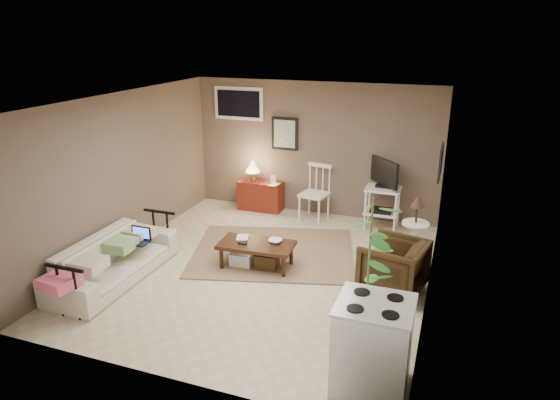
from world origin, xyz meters
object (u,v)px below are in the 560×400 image
at_px(coffee_table, 256,253).
at_px(potted_plant, 369,263).
at_px(tv_stand, 383,192).
at_px(armchair, 393,264).
at_px(red_console, 260,193).
at_px(sofa, 113,253).
at_px(stove, 373,346).
at_px(side_table, 416,221).
at_px(spindle_chair, 315,195).

height_order(coffee_table, potted_plant, potted_plant).
relative_size(tv_stand, armchair, 1.58).
xyz_separation_m(red_console, tv_stand, (2.30, -0.16, 0.31)).
xyz_separation_m(sofa, armchair, (3.61, 0.98, -0.01)).
distance_m(red_console, potted_plant, 4.30).
bearing_deg(armchair, coffee_table, -77.31).
bearing_deg(stove, armchair, 91.99).
bearing_deg(coffee_table, stove, -44.40).
bearing_deg(armchair, tv_stand, -154.25).
distance_m(sofa, armchair, 3.74).
distance_m(sofa, potted_plant, 3.49).
distance_m(sofa, side_table, 4.25).
relative_size(tv_stand, stove, 1.33).
distance_m(side_table, armchair, 1.00).
distance_m(red_console, armchair, 3.60).
bearing_deg(spindle_chair, sofa, -121.83).
bearing_deg(coffee_table, armchair, -0.28).
relative_size(spindle_chair, tv_stand, 0.82).
bearing_deg(sofa, armchair, -74.82).
relative_size(sofa, tv_stand, 1.65).
xyz_separation_m(sofa, spindle_chair, (1.93, 3.11, 0.07)).
xyz_separation_m(spindle_chair, tv_stand, (1.19, -0.01, 0.18)).
relative_size(side_table, potted_plant, 0.63).
bearing_deg(sofa, red_console, -14.16).
bearing_deg(sofa, potted_plant, -91.64).
xyz_separation_m(armchair, stove, (0.07, -1.94, 0.07)).
bearing_deg(tv_stand, sofa, -135.20).
distance_m(red_console, stove, 5.10).
distance_m(coffee_table, spindle_chair, 2.15).
bearing_deg(sofa, side_table, -62.94).
distance_m(spindle_chair, potted_plant, 3.58).
xyz_separation_m(tv_stand, potted_plant, (0.33, -3.20, 0.23)).
distance_m(tv_stand, potted_plant, 3.23).
relative_size(sofa, stove, 2.20).
height_order(sofa, armchair, sofa).
height_order(side_table, stove, side_table).
bearing_deg(red_console, coffee_table, -69.32).
height_order(potted_plant, stove, potted_plant).
bearing_deg(red_console, stove, -55.98).
distance_m(spindle_chair, stove, 4.43).
xyz_separation_m(tv_stand, armchair, (0.48, -2.12, -0.26)).
distance_m(coffee_table, red_console, 2.43).
xyz_separation_m(red_console, armchair, (2.78, -2.28, 0.05)).
bearing_deg(coffee_table, spindle_chair, 83.24).
xyz_separation_m(coffee_table, tv_stand, (1.44, 2.11, 0.42)).
bearing_deg(side_table, sofa, -152.94).
height_order(side_table, armchair, side_table).
distance_m(potted_plant, stove, 0.98).
distance_m(sofa, spindle_chair, 3.66).
relative_size(spindle_chair, armchair, 1.29).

